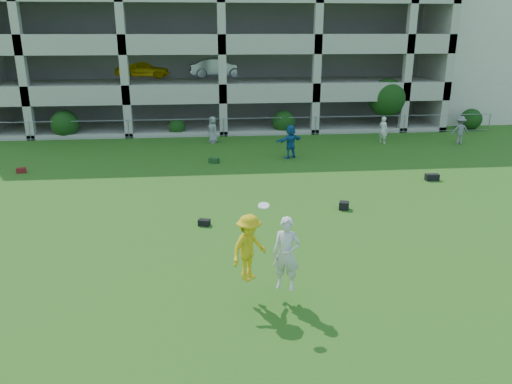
{
  "coord_description": "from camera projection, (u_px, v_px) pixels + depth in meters",
  "views": [
    {
      "loc": [
        -1.18,
        -12.75,
        6.57
      ],
      "look_at": [
        0.44,
        3.0,
        1.4
      ],
      "focal_mm": 35.0,
      "sensor_mm": 36.0,
      "label": 1
    }
  ],
  "objects": [
    {
      "name": "ground",
      "position": [
        251.0,
        272.0,
        14.21
      ],
      "size": [
        100.0,
        100.0,
        0.0
      ],
      "primitive_type": "plane",
      "color": "#235114",
      "rests_on": "ground"
    },
    {
      "name": "crate_d",
      "position": [
        344.0,
        206.0,
        19.09
      ],
      "size": [
        0.45,
        0.45,
        0.3
      ],
      "primitive_type": "cube",
      "rotation": [
        0.0,
        0.0,
        -0.37
      ],
      "color": "black",
      "rests_on": "ground"
    },
    {
      "name": "bystander_d",
      "position": [
        291.0,
        142.0,
        26.51
      ],
      "size": [
        1.71,
        1.29,
        1.79
      ],
      "primitive_type": "imported",
      "rotation": [
        0.0,
        0.0,
        3.66
      ],
      "color": "#1F5390",
      "rests_on": "ground"
    },
    {
      "name": "frisbee_contest",
      "position": [
        261.0,
        250.0,
        12.31
      ],
      "size": [
        1.95,
        1.22,
        2.35
      ],
      "color": "gold",
      "rests_on": "ground"
    },
    {
      "name": "bystander_e",
      "position": [
        383.0,
        130.0,
        30.04
      ],
      "size": [
        0.66,
        0.71,
        1.62
      ],
      "primitive_type": "imported",
      "rotation": [
        0.0,
        0.0,
        2.19
      ],
      "color": "silver",
      "rests_on": "ground"
    },
    {
      "name": "bag_black_e",
      "position": [
        432.0,
        177.0,
        22.76
      ],
      "size": [
        0.61,
        0.32,
        0.3
      ],
      "primitive_type": "cube",
      "rotation": [
        0.0,
        0.0,
        -0.03
      ],
      "color": "black",
      "rests_on": "ground"
    },
    {
      "name": "shrub_row",
      "position": [
        293.0,
        110.0,
        32.81
      ],
      "size": [
        34.38,
        2.52,
        3.5
      ],
      "color": "#163D11",
      "rests_on": "ground"
    },
    {
      "name": "fence",
      "position": [
        224.0,
        127.0,
        31.98
      ],
      "size": [
        36.06,
        0.06,
        1.2
      ],
      "color": "gray",
      "rests_on": "ground"
    },
    {
      "name": "stucco_building",
      "position": [
        495.0,
        49.0,
        41.37
      ],
      "size": [
        16.0,
        14.0,
        10.0
      ],
      "primitive_type": "cube",
      "color": "beige",
      "rests_on": "ground"
    },
    {
      "name": "bag_black_b",
      "position": [
        204.0,
        222.0,
        17.52
      ],
      "size": [
        0.46,
        0.37,
        0.22
      ],
      "primitive_type": "cube",
      "rotation": [
        0.0,
        0.0,
        -0.33
      ],
      "color": "black",
      "rests_on": "ground"
    },
    {
      "name": "bag_red_f",
      "position": [
        21.0,
        170.0,
        23.97
      ],
      "size": [
        0.52,
        0.41,
        0.24
      ],
      "primitive_type": "cube",
      "rotation": [
        0.0,
        0.0,
        0.32
      ],
      "color": "#5C0F15",
      "rests_on": "ground"
    },
    {
      "name": "parking_garage",
      "position": [
        217.0,
        37.0,
        38.53
      ],
      "size": [
        30.0,
        14.0,
        12.0
      ],
      "color": "#9E998C",
      "rests_on": "ground"
    },
    {
      "name": "bystander_c",
      "position": [
        213.0,
        130.0,
        30.16
      ],
      "size": [
        0.85,
        0.93,
        1.6
      ],
      "primitive_type": "imported",
      "rotation": [
        0.0,
        0.0,
        -1.01
      ],
      "color": "gray",
      "rests_on": "ground"
    },
    {
      "name": "bag_green_g",
      "position": [
        214.0,
        161.0,
        25.73
      ],
      "size": [
        0.58,
        0.51,
        0.25
      ],
      "primitive_type": "cube",
      "rotation": [
        0.0,
        0.0,
        -0.54
      ],
      "color": "#143718",
      "rests_on": "ground"
    },
    {
      "name": "bystander_f",
      "position": [
        460.0,
        130.0,
        29.79
      ],
      "size": [
        1.13,
        0.7,
        1.68
      ],
      "primitive_type": "imported",
      "rotation": [
        0.0,
        0.0,
        3.07
      ],
      "color": "slate",
      "rests_on": "ground"
    }
  ]
}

